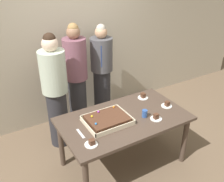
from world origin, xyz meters
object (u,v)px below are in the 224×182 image
plated_slice_near_right (156,118)px  person_serving_front (76,77)px  plated_slice_near_left (167,105)px  person_striped_tie_right (55,91)px  drink_cup_nearest (145,113)px  cake_server_utensil (81,134)px  party_table (124,123)px  sheet_cake (107,120)px  plated_slice_far_left (143,96)px  plated_slice_far_right (92,143)px  person_green_shirt_behind (102,73)px

plated_slice_near_right → person_serving_front: 1.50m
plated_slice_near_left → person_striped_tie_right: size_ratio=0.09×
drink_cup_nearest → cake_server_utensil: (-0.87, 0.09, -0.05)m
drink_cup_nearest → person_striped_tie_right: person_striped_tie_right is taller
plated_slice_near_left → drink_cup_nearest: size_ratio=1.50×
party_table → person_striped_tie_right: person_striped_tie_right is taller
plated_slice_near_right → person_serving_front: bearing=109.2°
sheet_cake → person_striped_tie_right: (-0.37, 0.86, 0.11)m
plated_slice_far_left → plated_slice_far_right: 1.27m
plated_slice_far_right → person_serving_front: 1.52m
person_green_shirt_behind → person_striped_tie_right: 1.00m
drink_cup_nearest → plated_slice_near_left: bearing=7.1°
party_table → plated_slice_far_left: size_ratio=11.10×
person_serving_front → person_green_shirt_behind: (0.49, 0.05, -0.05)m
person_striped_tie_right → sheet_cake: bearing=-0.0°
person_serving_front → plated_slice_near_right: bearing=23.3°
person_striped_tie_right → party_table: bearing=11.1°
plated_slice_near_right → person_green_shirt_behind: person_green_shirt_behind is taller
plated_slice_near_left → plated_slice_far_left: same height
plated_slice_far_left → person_striped_tie_right: bearing=152.5°
sheet_cake → plated_slice_far_left: 0.81m
plated_slice_far_right → drink_cup_nearest: drink_cup_nearest is taller
plated_slice_far_left → person_serving_front: bearing=127.9°
sheet_cake → person_striped_tie_right: 0.95m
sheet_cake → person_green_shirt_behind: person_green_shirt_behind is taller
plated_slice_far_left → person_green_shirt_behind: bearing=101.8°
drink_cup_nearest → cake_server_utensil: bearing=174.4°
plated_slice_far_left → plated_slice_far_right: bearing=-153.2°
cake_server_utensil → sheet_cake: bearing=7.8°
party_table → plated_slice_near_left: (0.67, -0.06, 0.11)m
plated_slice_far_right → cake_server_utensil: bearing=95.6°
plated_slice_near_right → person_serving_front: size_ratio=0.08×
sheet_cake → person_striped_tie_right: bearing=113.0°
plated_slice_far_left → plated_slice_near_left: bearing=-68.2°
sheet_cake → plated_slice_near_right: size_ratio=3.78×
plated_slice_near_left → person_striped_tie_right: person_striped_tie_right is taller
person_green_shirt_behind → person_striped_tie_right: person_striped_tie_right is taller
person_striped_tie_right → plated_slice_far_left: bearing=39.5°
plated_slice_near_right → person_green_shirt_behind: bearing=90.1°
plated_slice_near_right → plated_slice_far_left: 0.57m
plated_slice_near_right → person_striped_tie_right: (-0.94, 1.12, 0.12)m
plated_slice_near_right → cake_server_utensil: size_ratio=0.75×
cake_server_utensil → person_serving_front: size_ratio=0.11×
drink_cup_nearest → person_green_shirt_behind: (0.09, 1.34, 0.05)m
person_serving_front → person_striped_tie_right: (-0.45, -0.28, -0.01)m
sheet_cake → plated_slice_near_right: (0.57, -0.26, -0.01)m
plated_slice_near_right → cake_server_utensil: (-0.97, 0.21, -0.02)m
party_table → person_serving_front: 1.21m
cake_server_utensil → person_green_shirt_behind: size_ratio=0.12×
plated_slice_near_right → sheet_cake: bearing=155.6°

